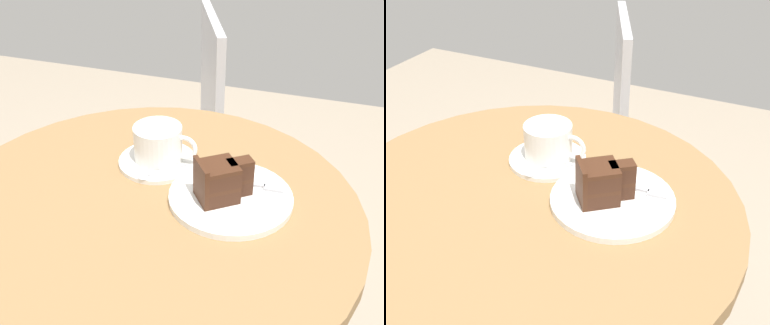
% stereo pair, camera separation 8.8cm
% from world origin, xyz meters
% --- Properties ---
extents(cafe_table, '(0.76, 0.76, 0.76)m').
position_xyz_m(cafe_table, '(0.00, 0.00, 0.63)').
color(cafe_table, olive).
rests_on(cafe_table, ground).
extents(saucer, '(0.15, 0.15, 0.01)m').
position_xyz_m(saucer, '(-0.03, 0.13, 0.76)').
color(saucer, white).
rests_on(saucer, cafe_table).
extents(coffee_cup, '(0.13, 0.09, 0.07)m').
position_xyz_m(coffee_cup, '(-0.03, 0.13, 0.80)').
color(coffee_cup, white).
rests_on(coffee_cup, saucer).
extents(teaspoon, '(0.08, 0.08, 0.00)m').
position_xyz_m(teaspoon, '(-0.01, 0.08, 0.77)').
color(teaspoon, '#B7B7BC').
rests_on(teaspoon, saucer).
extents(cake_plate, '(0.22, 0.22, 0.01)m').
position_xyz_m(cake_plate, '(0.14, 0.06, 0.76)').
color(cake_plate, white).
rests_on(cake_plate, cafe_table).
extents(cake_slice, '(0.10, 0.09, 0.08)m').
position_xyz_m(cake_slice, '(0.12, 0.04, 0.80)').
color(cake_slice, '#422619').
rests_on(cake_slice, cake_plate).
extents(fork, '(0.15, 0.03, 0.00)m').
position_xyz_m(fork, '(0.17, 0.09, 0.77)').
color(fork, '#B7B7BC').
rests_on(fork, cake_plate).
extents(napkin, '(0.17, 0.17, 0.00)m').
position_xyz_m(napkin, '(0.11, 0.06, 0.76)').
color(napkin, beige).
rests_on(napkin, cafe_table).
extents(cafe_chair, '(0.50, 0.50, 0.89)m').
position_xyz_m(cafe_chair, '(-0.16, 0.63, 0.52)').
color(cafe_chair, '#BCBCC1').
rests_on(cafe_chair, ground).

